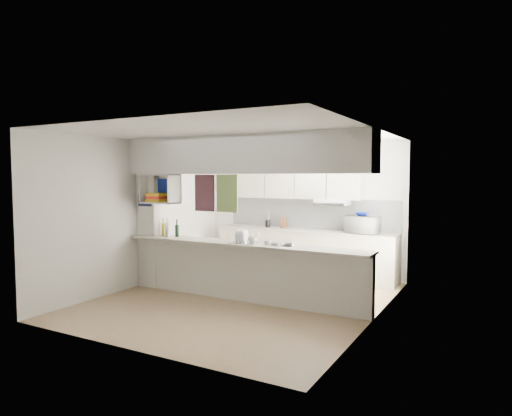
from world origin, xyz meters
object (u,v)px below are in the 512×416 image
Objects in this scene: bowl at (362,214)px; wine_bottles at (165,229)px; microwave at (363,225)px; dish_rack at (244,238)px.

bowl is 3.56m from wine_bottles.
bowl is at bearing 35.46° from wine_bottles.
microwave is 1.25× the size of dish_rack.
dish_rack is (-1.28, -2.12, -0.07)m from microwave.
microwave is 2.22× the size of bowl.
wine_bottles is (-1.62, 0.06, 0.03)m from dish_rack.
dish_rack is (-1.27, -2.13, -0.26)m from bowl.
wine_bottles is at bearing 168.79° from dish_rack.
bowl is at bearing 50.17° from dish_rack.
microwave is 3.56m from wine_bottles.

